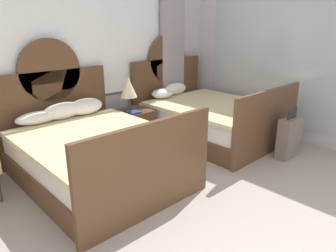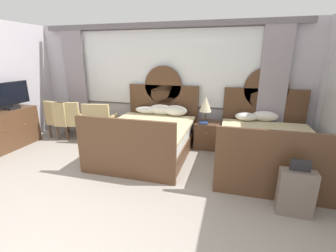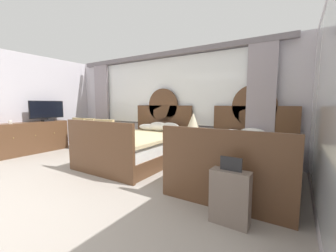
# 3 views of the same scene
# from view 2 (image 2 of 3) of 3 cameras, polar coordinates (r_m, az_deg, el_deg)

# --- Properties ---
(wall_back_window) EXTENTS (6.56, 0.22, 2.70)m
(wall_back_window) POSITION_cam_2_polar(r_m,az_deg,el_deg) (5.72, -0.76, 11.52)
(wall_back_window) COLOR silver
(wall_back_window) RESTS_ON ground_plane
(bed_near_window) EXTENTS (1.71, 2.23, 1.74)m
(bed_near_window) POSITION_cam_2_polar(r_m,az_deg,el_deg) (4.90, -4.57, -2.29)
(bed_near_window) COLOR brown
(bed_near_window) RESTS_ON ground_plane
(bed_near_mirror) EXTENTS (1.71, 2.23, 1.74)m
(bed_near_mirror) POSITION_cam_2_polar(r_m,az_deg,el_deg) (4.67, 22.79, -4.69)
(bed_near_mirror) COLOR brown
(bed_near_mirror) RESTS_ON ground_plane
(nightstand_between_beds) EXTENTS (0.54, 0.56, 0.57)m
(nightstand_between_beds) POSITION_cam_2_polar(r_m,az_deg,el_deg) (5.29, 9.59, -2.03)
(nightstand_between_beds) COLOR brown
(nightstand_between_beds) RESTS_ON ground_plane
(table_lamp_on_nightstand) EXTENTS (0.27, 0.27, 0.57)m
(table_lamp_on_nightstand) POSITION_cam_2_polar(r_m,az_deg,el_deg) (5.11, 9.14, 5.23)
(table_lamp_on_nightstand) COLOR brown
(table_lamp_on_nightstand) RESTS_ON nightstand_between_beds
(book_on_nightstand) EXTENTS (0.18, 0.26, 0.03)m
(book_on_nightstand) POSITION_cam_2_polar(r_m,az_deg,el_deg) (5.11, 8.67, 0.86)
(book_on_nightstand) COLOR navy
(book_on_nightstand) RESTS_ON nightstand_between_beds
(tv_flatscreen) EXTENTS (0.20, 0.95, 0.58)m
(tv_flatscreen) POSITION_cam_2_polar(r_m,az_deg,el_deg) (6.13, -34.06, 6.19)
(tv_flatscreen) COLOR black
(tv_flatscreen) RESTS_ON dresser_minibar
(armchair_by_window_left) EXTENTS (0.71, 0.71, 0.92)m
(armchair_by_window_left) POSITION_cam_2_polar(r_m,az_deg,el_deg) (5.77, -16.24, 1.27)
(armchair_by_window_left) COLOR tan
(armchair_by_window_left) RESTS_ON ground_plane
(armchair_by_window_centre) EXTENTS (0.75, 0.75, 0.92)m
(armchair_by_window_centre) POSITION_cam_2_polar(r_m,az_deg,el_deg) (6.23, -22.60, 1.75)
(armchair_by_window_centre) COLOR tan
(armchair_by_window_centre) RESTS_ON ground_plane
(armchair_by_window_right) EXTENTS (0.69, 0.69, 0.92)m
(armchair_by_window_right) POSITION_cam_2_polar(r_m,az_deg,el_deg) (6.37, -24.27, 1.87)
(armchair_by_window_right) COLOR tan
(armchair_by_window_right) RESTS_ON ground_plane
(suitcase_on_floor) EXTENTS (0.43, 0.19, 0.76)m
(suitcase_on_floor) POSITION_cam_2_polar(r_m,az_deg,el_deg) (3.47, 28.62, -14.01)
(suitcase_on_floor) COLOR #75665B
(suitcase_on_floor) RESTS_ON ground_plane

